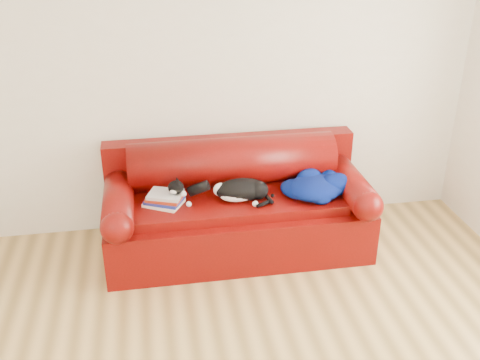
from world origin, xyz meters
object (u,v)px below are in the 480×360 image
at_px(book_stack, 165,199).
at_px(cat, 240,190).
at_px(sofa_base, 237,223).
at_px(blanket, 316,186).

height_order(book_stack, cat, cat).
bearing_deg(cat, sofa_base, 113.42).
bearing_deg(sofa_base, cat, -82.45).
distance_m(book_stack, blanket, 1.20).
relative_size(sofa_base, book_stack, 6.11).
distance_m(sofa_base, blanket, 0.72).
bearing_deg(sofa_base, blanket, -9.27).
height_order(book_stack, blanket, blanket).
height_order(sofa_base, book_stack, book_stack).
bearing_deg(book_stack, blanket, -1.49).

